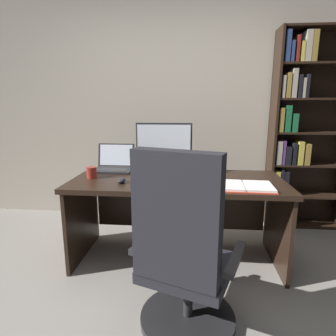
# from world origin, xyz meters

# --- Properties ---
(ground_plane) EXTENTS (7.07, 7.07, 0.00)m
(ground_plane) POSITION_xyz_m (0.00, 0.00, 0.00)
(ground_plane) COLOR gray
(wall_back) EXTENTS (5.31, 0.12, 2.59)m
(wall_back) POSITION_xyz_m (0.00, 1.94, 1.29)
(wall_back) COLOR #A89E8E
(wall_back) RESTS_ON ground
(desk) EXTENTS (1.78, 0.78, 0.74)m
(desk) POSITION_xyz_m (0.06, 0.93, 0.54)
(desk) COLOR black
(desk) RESTS_ON ground
(bookshelf) EXTENTS (0.83, 0.28, 2.13)m
(bookshelf) POSITION_xyz_m (1.36, 1.73, 1.09)
(bookshelf) COLOR black
(bookshelf) RESTS_ON ground
(office_chair) EXTENTS (0.70, 0.62, 1.13)m
(office_chair) POSITION_xyz_m (0.14, 0.00, 0.48)
(office_chair) COLOR #232326
(office_chair) RESTS_ON ground
(monitor) EXTENTS (0.52, 0.16, 0.45)m
(monitor) POSITION_xyz_m (-0.08, 1.12, 0.97)
(monitor) COLOR #232326
(monitor) RESTS_ON desk
(laptop) EXTENTS (0.36, 0.29, 0.24)m
(laptop) POSITION_xyz_m (-0.56, 1.12, 0.79)
(laptop) COLOR #232326
(laptop) RESTS_ON desk
(keyboard) EXTENTS (0.42, 0.15, 0.02)m
(keyboard) POSITION_xyz_m (-0.08, 0.69, 0.75)
(keyboard) COLOR #232326
(keyboard) RESTS_ON desk
(computer_mouse) EXTENTS (0.06, 0.10, 0.04)m
(computer_mouse) POSITION_xyz_m (-0.38, 0.69, 0.76)
(computer_mouse) COLOR #232326
(computer_mouse) RESTS_ON desk
(reading_stand_with_book) EXTENTS (0.27, 0.24, 0.16)m
(reading_stand_with_book) POSITION_xyz_m (0.33, 1.16, 0.81)
(reading_stand_with_book) COLOR #232326
(reading_stand_with_book) RESTS_ON desk
(open_binder) EXTENTS (0.45, 0.32, 0.02)m
(open_binder) POSITION_xyz_m (0.58, 0.64, 0.75)
(open_binder) COLOR #DB422D
(open_binder) RESTS_ON desk
(notepad) EXTENTS (0.17, 0.22, 0.01)m
(notepad) POSITION_xyz_m (0.27, 0.81, 0.74)
(notepad) COLOR white
(notepad) RESTS_ON desk
(pen) EXTENTS (0.14, 0.03, 0.01)m
(pen) POSITION_xyz_m (0.29, 0.81, 0.75)
(pen) COLOR navy
(pen) RESTS_ON notepad
(coffee_mug) EXTENTS (0.08, 0.08, 0.10)m
(coffee_mug) POSITION_xyz_m (-0.67, 0.82, 0.79)
(coffee_mug) COLOR maroon
(coffee_mug) RESTS_ON desk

